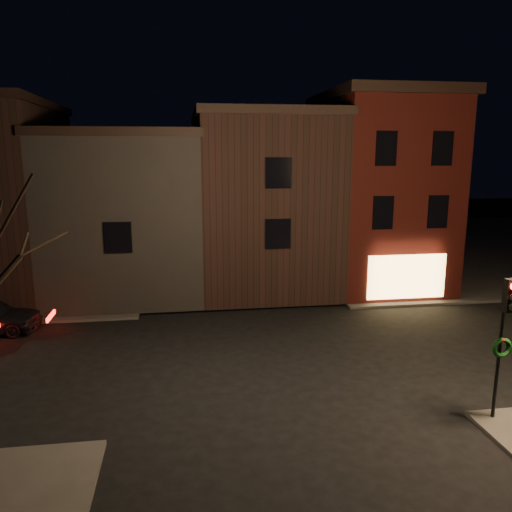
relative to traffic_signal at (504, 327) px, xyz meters
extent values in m
plane|color=black|center=(-5.60, 5.51, -2.81)|extent=(120.00, 120.00, 0.00)
cube|color=#2D2B28|center=(14.40, 25.51, -2.75)|extent=(30.00, 30.00, 0.12)
cube|color=#44100C|center=(2.40, 15.01, 2.31)|extent=(6.00, 8.00, 10.00)
cube|color=black|center=(2.40, 15.01, 7.56)|extent=(6.50, 8.50, 0.50)
cube|color=#F3C46D|center=(2.40, 10.96, -1.39)|extent=(4.00, 0.12, 2.20)
cube|color=black|center=(-4.10, 16.01, 1.81)|extent=(7.00, 10.00, 9.00)
cube|color=black|center=(-4.10, 16.01, 6.51)|extent=(7.30, 10.30, 0.40)
cube|color=black|center=(-11.35, 16.01, 1.31)|extent=(7.50, 10.00, 8.00)
cube|color=black|center=(-11.35, 16.01, 5.51)|extent=(7.80, 10.30, 0.40)
cylinder|color=black|center=(0.00, 0.11, -0.69)|extent=(0.10, 0.10, 4.00)
cube|color=black|center=(0.00, -0.07, 0.91)|extent=(0.28, 0.22, 0.90)
cylinder|color=black|center=(0.00, -0.19, 0.91)|extent=(0.18, 0.06, 0.18)
cylinder|color=black|center=(0.00, -0.19, 0.63)|extent=(0.18, 0.06, 0.18)
torus|color=#0C380F|center=(0.00, 0.02, -0.59)|extent=(0.58, 0.14, 0.58)
sphere|color=#990C0C|center=(0.00, 0.00, -0.37)|extent=(0.12, 0.12, 0.12)
camera|label=1|loc=(-8.47, -11.61, 4.58)|focal=35.00mm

